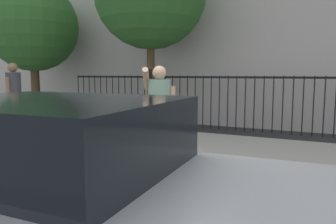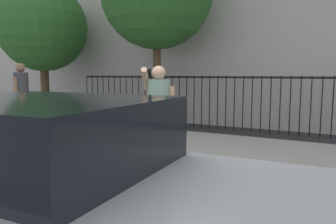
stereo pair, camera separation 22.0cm
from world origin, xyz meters
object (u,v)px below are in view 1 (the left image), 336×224
Objects in this scene: pedestrian_walking at (14,94)px; street_bench at (76,111)px; pedestrian_on_phone at (161,110)px; parked_hatchback at (63,194)px; street_tree_near at (33,27)px.

street_bench is at bearing 57.45° from pedestrian_walking.
parked_hatchback is at bearing -80.71° from pedestrian_on_phone.
street_bench is 4.23m from street_tree_near.
pedestrian_walking is 4.04m from street_tree_near.
parked_hatchback is 6.39m from street_bench.
pedestrian_walking is (-4.98, 3.57, 0.46)m from parked_hatchback.
parked_hatchback is at bearing -49.27° from street_bench.
pedestrian_on_phone is at bearing -12.90° from pedestrian_walking.
street_tree_near reaches higher than parked_hatchback.
parked_hatchback is 0.89× the size of street_tree_near.
street_bench is (-3.75, 2.32, -0.44)m from pedestrian_on_phone.
pedestrian_on_phone is 0.92× the size of pedestrian_walking.
street_tree_near reaches higher than street_bench.
pedestrian_on_phone is 4.43m from street_bench.
street_tree_near is at bearing 155.55° from street_bench.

